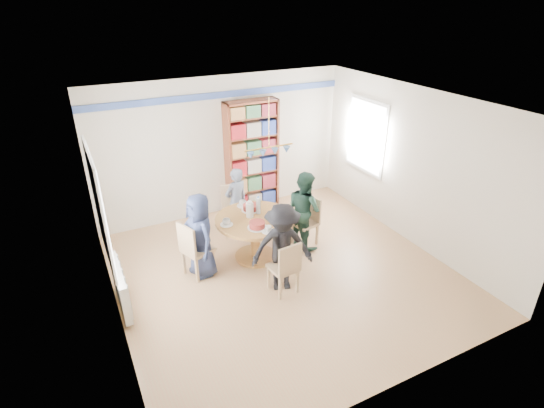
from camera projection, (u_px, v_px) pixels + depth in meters
ground at (283, 272)px, 6.79m from camera, size 5.00×5.00×0.00m
room_shell at (244, 161)px, 6.64m from camera, size 5.00×5.00×5.00m
radiator at (121, 287)px, 5.90m from camera, size 0.12×1.00×0.60m
dining_table at (255, 228)px, 6.94m from camera, size 1.30×1.30×0.75m
chair_left at (193, 248)px, 6.50m from camera, size 0.53×0.53×0.94m
chair_right at (308, 218)px, 7.41m from camera, size 0.46×0.46×0.88m
chair_far at (233, 207)px, 7.76m from camera, size 0.48×0.48×0.91m
chair_near at (286, 266)px, 6.12m from camera, size 0.42×0.42×0.87m
person_left at (200, 236)px, 6.48m from camera, size 0.52×0.72×1.37m
person_right at (304, 209)px, 7.27m from camera, size 0.60×0.73×1.38m
person_far at (236, 202)px, 7.64m from camera, size 0.53×0.42×1.29m
person_near at (282, 248)px, 6.15m from camera, size 1.02×0.78×1.39m
bookshelf at (252, 158)px, 8.39m from camera, size 1.06×0.32×2.23m
tableware at (253, 214)px, 6.84m from camera, size 1.18×1.18×0.31m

